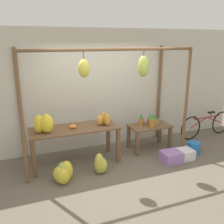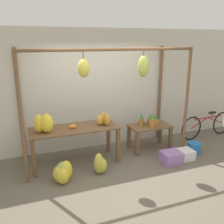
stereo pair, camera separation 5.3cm
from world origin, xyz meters
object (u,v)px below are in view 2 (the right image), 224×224
banana_pile_ground_right (100,164)px  blue_bucket (194,148)px  orange_pile (73,126)px  papaya_pile (104,119)px  banana_pile_on_table (44,123)px  fruit_crate_white (171,157)px  pineapple_cluster (151,121)px  parked_bicycle (207,125)px  fruit_crate_purple (184,155)px  banana_pile_ground_left (62,173)px

banana_pile_ground_right → blue_bucket: 2.33m
orange_pile → papaya_pile: 0.67m
banana_pile_on_table → fruit_crate_white: banana_pile_on_table is taller
banana_pile_on_table → fruit_crate_white: bearing=-14.6°
orange_pile → pineapple_cluster: size_ratio=0.32×
fruit_crate_white → parked_bicycle: bearing=28.5°
pineapple_cluster → fruit_crate_purple: size_ratio=1.21×
papaya_pile → parked_bicycle: bearing=5.2°
banana_pile_ground_right → fruit_crate_purple: 1.93m
fruit_crate_white → papaya_pile: 1.65m
banana_pile_on_table → banana_pile_ground_right: banana_pile_on_table is taller
parked_bicycle → papaya_pile: (-3.03, -0.27, 0.58)m
banana_pile_on_table → pineapple_cluster: size_ratio=0.95×
banana_pile_ground_right → orange_pile: bearing=123.7°
parked_bicycle → blue_bucket: bearing=-143.7°
fruit_crate_white → parked_bicycle: 2.00m
pineapple_cluster → blue_bucket: 1.18m
banana_pile_ground_right → papaya_pile: size_ratio=1.35×
banana_pile_ground_right → parked_bicycle: size_ratio=0.25×
banana_pile_ground_left → parked_bicycle: size_ratio=0.24×
fruit_crate_purple → blue_bucket: bearing=25.4°
banana_pile_on_table → blue_bucket: size_ratio=1.42×
banana_pile_on_table → papaya_pile: bearing=0.8°
blue_bucket → fruit_crate_purple: size_ratio=0.81×
blue_bucket → fruit_crate_white: bearing=-163.7°
fruit_crate_white → fruit_crate_purple: 0.36m
banana_pile_on_table → papaya_pile: 1.24m
pineapple_cluster → parked_bicycle: (1.85, 0.18, -0.39)m
pineapple_cluster → fruit_crate_purple: bearing=-57.9°
banana_pile_on_table → pineapple_cluster: banana_pile_on_table is taller
orange_pile → papaya_pile: bearing=-1.8°
parked_bicycle → banana_pile_ground_right: bearing=-166.0°
banana_pile_ground_right → fruit_crate_white: bearing=-4.4°
banana_pile_ground_right → fruit_crate_white: 1.57m
pineapple_cluster → orange_pile: bearing=-177.7°
fruit_crate_purple → papaya_pile: bearing=158.7°
orange_pile → parked_bicycle: orange_pile is taller
parked_bicycle → fruit_crate_purple: parked_bicycle is taller
pineapple_cluster → papaya_pile: papaya_pile is taller
banana_pile_ground_right → fruit_crate_white: banana_pile_ground_right is taller
pineapple_cluster → banana_pile_ground_right: pineapple_cluster is taller
pineapple_cluster → fruit_crate_white: (0.10, -0.77, -0.60)m
orange_pile → pineapple_cluster: 1.85m
orange_pile → fruit_crate_purple: size_ratio=0.39×
banana_pile_ground_left → parked_bicycle: bearing=12.0°
fruit_crate_white → banana_pile_ground_left: bearing=177.9°
fruit_crate_white → blue_bucket: blue_bucket is taller
banana_pile_ground_right → fruit_crate_purple: (1.93, -0.09, -0.08)m
banana_pile_on_table → fruit_crate_purple: 3.07m
banana_pile_on_table → orange_pile: bearing=3.8°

